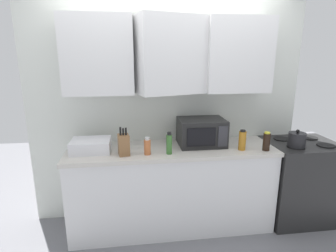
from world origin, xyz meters
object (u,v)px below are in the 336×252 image
stove_range (298,180)px  knife_block (124,145)px  dish_rack (91,146)px  bottle_spice_jar (147,147)px  bottle_green_oil (169,144)px  bottle_soy_dark (267,142)px  bottle_amber_vinegar (242,140)px  kettle (297,139)px  microwave (201,132)px

stove_range → knife_block: (-1.93, -0.12, 0.55)m
dish_rack → bottle_spice_jar: (0.55, -0.16, 0.02)m
stove_range → dish_rack: (-2.26, 0.02, 0.51)m
bottle_green_oil → bottle_soy_dark: bearing=-1.9°
stove_range → bottle_amber_vinegar: 0.95m
kettle → bottle_soy_dark: (-0.36, -0.05, 0.01)m
bottle_soy_dark → bottle_amber_vinegar: bottle_amber_vinegar is taller
stove_range → dish_rack: dish_rack is taller
microwave → dish_rack: microwave is taller
microwave → bottle_spice_jar: size_ratio=2.79×
stove_range → bottle_green_oil: 1.61m
stove_range → dish_rack: size_ratio=2.40×
kettle → knife_block: (-1.76, 0.02, 0.02)m
kettle → dish_rack: bearing=175.6°
knife_block → bottle_spice_jar: 0.23m
microwave → stove_range: bearing=-3.9°
dish_rack → knife_block: bearing=-23.9°
knife_block → bottle_amber_vinegar: (1.18, -0.01, -0.00)m
dish_rack → bottle_green_oil: 0.78m
knife_block → bottle_soy_dark: (1.41, -0.06, -0.01)m
bottle_soy_dark → stove_range: bearing=19.6°
kettle → microwave: 0.98m
stove_range → knife_block: 2.01m
kettle → bottle_soy_dark: size_ratio=0.94×
kettle → dish_rack: 2.10m
kettle → dish_rack: kettle is taller
stove_range → microwave: microwave is taller
dish_rack → bottle_amber_vinegar: (1.50, -0.16, 0.04)m
bottle_green_oil → kettle: bearing=0.6°
dish_rack → bottle_spice_jar: 0.57m
microwave → bottle_green_oil: bearing=-148.5°
bottle_spice_jar → bottle_amber_vinegar: (0.95, 0.01, 0.02)m
dish_rack → bottle_soy_dark: bearing=-6.8°
kettle → microwave: bearing=167.2°
knife_block → bottle_spice_jar: (0.22, -0.02, -0.02)m
bottle_soy_dark → bottle_spice_jar: bearing=177.9°
bottle_amber_vinegar → stove_range: bearing=10.2°
bottle_spice_jar → microwave: bearing=20.6°
kettle → knife_block: 1.76m
dish_rack → bottle_soy_dark: size_ratio=1.99×
bottle_green_oil → bottle_amber_vinegar: 0.74m
microwave → bottle_spice_jar: microwave is taller
stove_range → bottle_spice_jar: size_ratio=5.30×
stove_range → knife_block: bearing=-176.3°
bottle_amber_vinegar → microwave: bearing=149.9°
microwave → bottle_amber_vinegar: size_ratio=2.32×
kettle → bottle_green_oil: bottle_green_oil is taller
kettle → bottle_spice_jar: kettle is taller
kettle → microwave: microwave is taller
dish_rack → bottle_spice_jar: bottle_spice_jar is taller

